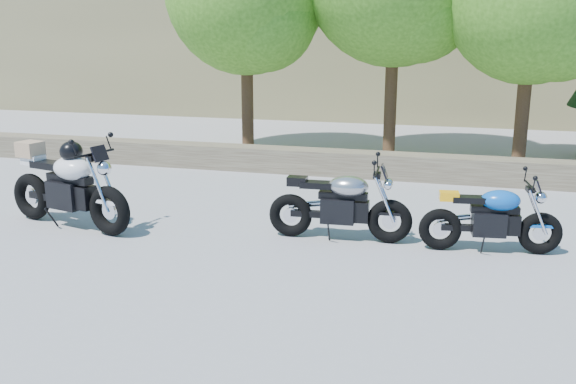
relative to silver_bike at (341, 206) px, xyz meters
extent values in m
plane|color=gray|center=(-0.85, -1.41, -0.50)|extent=(90.00, 90.00, 0.00)
cube|color=brown|center=(-0.85, 4.09, -0.25)|extent=(22.00, 0.55, 0.50)
cylinder|color=#382314|center=(-3.35, 5.79, 1.02)|extent=(0.28, 0.28, 3.02)
sphere|color=#336817|center=(-2.85, 5.49, 2.64)|extent=(2.38, 2.38, 2.38)
cylinder|color=#382314|center=(-0.05, 6.19, 1.18)|extent=(0.28, 0.28, 3.36)
sphere|color=#336817|center=(0.45, 5.89, 2.98)|extent=(2.64, 2.64, 2.64)
cylinder|color=#382314|center=(2.75, 5.59, 0.96)|extent=(0.28, 0.28, 2.91)
sphere|color=#336817|center=(3.25, 5.29, 2.52)|extent=(2.29, 2.29, 2.29)
torus|color=black|center=(0.69, 0.04, -0.18)|extent=(0.63, 0.19, 0.62)
torus|color=black|center=(-0.72, -0.04, -0.18)|extent=(0.63, 0.19, 0.62)
cylinder|color=silver|center=(0.69, 0.04, -0.18)|extent=(0.22, 0.05, 0.21)
cylinder|color=silver|center=(-0.72, -0.04, -0.18)|extent=(0.22, 0.05, 0.21)
cube|color=black|center=(-0.03, 0.00, -0.07)|extent=(0.48, 0.32, 0.35)
cube|color=black|center=(0.03, 0.00, 0.15)|extent=(0.69, 0.19, 0.10)
ellipsoid|color=#A2A2A6|center=(0.10, 0.01, 0.28)|extent=(0.58, 0.41, 0.30)
cube|color=black|center=(-0.33, -0.02, 0.28)|extent=(0.50, 0.24, 0.09)
cube|color=black|center=(-0.62, -0.03, 0.32)|extent=(0.28, 0.21, 0.13)
cylinder|color=black|center=(0.49, 0.03, 0.51)|extent=(0.07, 0.65, 0.03)
sphere|color=silver|center=(0.65, 0.04, 0.34)|extent=(0.18, 0.18, 0.18)
torus|color=black|center=(-3.23, -0.69, -0.13)|extent=(0.76, 0.36, 0.73)
torus|color=black|center=(-4.83, -0.29, -0.13)|extent=(0.76, 0.36, 0.73)
cylinder|color=silver|center=(-3.23, -0.69, -0.13)|extent=(0.26, 0.11, 0.25)
cylinder|color=silver|center=(-4.83, -0.29, -0.13)|extent=(0.26, 0.11, 0.25)
cube|color=black|center=(-4.05, -0.48, 0.01)|extent=(0.62, 0.47, 0.41)
cube|color=black|center=(-3.97, -0.50, 0.26)|extent=(0.82, 0.38, 0.11)
ellipsoid|color=silver|center=(-3.90, -0.52, 0.42)|extent=(0.75, 0.59, 0.35)
cube|color=black|center=(-4.38, -0.40, 0.42)|extent=(0.62, 0.39, 0.10)
cube|color=silver|center=(-4.72, -0.31, 0.46)|extent=(0.37, 0.30, 0.15)
cylinder|color=black|center=(-3.45, -0.64, 0.68)|extent=(0.22, 0.74, 0.04)
sphere|color=silver|center=(-3.27, -0.68, 0.49)|extent=(0.21, 0.21, 0.21)
ellipsoid|color=black|center=(-3.90, -0.52, 0.67)|extent=(0.39, 0.41, 0.30)
cube|color=#9E7C5B|center=(-4.76, -0.30, 0.63)|extent=(0.41, 0.37, 0.23)
torus|color=black|center=(2.65, 0.10, -0.21)|extent=(0.59, 0.22, 0.57)
torus|color=black|center=(1.38, -0.07, -0.21)|extent=(0.59, 0.22, 0.57)
cylinder|color=silver|center=(2.65, 0.10, -0.21)|extent=(0.20, 0.06, 0.20)
cylinder|color=silver|center=(1.38, -0.07, -0.21)|extent=(0.20, 0.06, 0.20)
cube|color=black|center=(2.00, 0.01, -0.10)|extent=(0.46, 0.32, 0.32)
cube|color=black|center=(2.06, 0.02, 0.09)|extent=(0.64, 0.22, 0.09)
ellipsoid|color=#0B4EAF|center=(2.12, 0.03, 0.22)|extent=(0.55, 0.41, 0.27)
cube|color=black|center=(1.73, -0.02, 0.22)|extent=(0.47, 0.25, 0.08)
cube|color=#FFA90D|center=(1.46, -0.05, 0.25)|extent=(0.27, 0.21, 0.12)
cylinder|color=black|center=(2.48, 0.08, 0.42)|extent=(0.10, 0.59, 0.03)
sphere|color=silver|center=(2.62, 0.10, 0.27)|extent=(0.16, 0.16, 0.16)
camera|label=1|loc=(1.59, -8.54, 2.39)|focal=40.00mm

